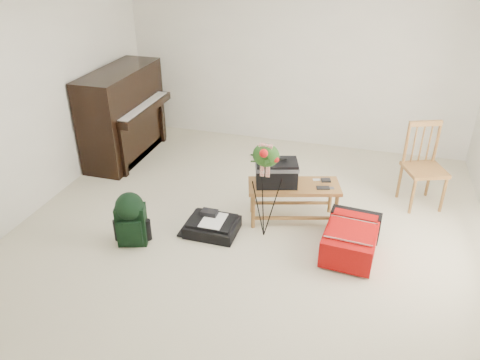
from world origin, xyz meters
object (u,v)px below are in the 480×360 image
(green_backpack, at_px, (131,217))
(flower_stand, at_px, (265,192))
(dining_chair, at_px, (425,167))
(piano, at_px, (124,116))
(bench, at_px, (283,175))
(red_suitcase, at_px, (351,236))
(black_duffel, at_px, (212,226))

(green_backpack, relative_size, flower_stand, 0.53)
(dining_chair, bearing_deg, piano, 154.70)
(piano, distance_m, flower_stand, 2.75)
(green_backpack, height_order, flower_stand, flower_stand)
(bench, xyz_separation_m, green_backpack, (-1.38, -0.92, -0.22))
(piano, distance_m, dining_chair, 3.99)
(green_backpack, distance_m, flower_stand, 1.40)
(piano, bearing_deg, red_suitcase, -23.30)
(red_suitcase, relative_size, black_duffel, 1.43)
(red_suitcase, bearing_deg, piano, 161.41)
(bench, distance_m, black_duffel, 0.94)
(dining_chair, relative_size, flower_stand, 0.89)
(black_duffel, xyz_separation_m, flower_stand, (0.55, 0.10, 0.46))
(piano, relative_size, green_backpack, 2.54)
(green_backpack, bearing_deg, bench, 15.92)
(piano, height_order, bench, piano)
(flower_stand, bearing_deg, black_duffel, -165.54)
(bench, relative_size, red_suitcase, 1.38)
(piano, relative_size, bench, 1.40)
(red_suitcase, relative_size, green_backpack, 1.31)
(piano, distance_m, green_backpack, 2.22)
(black_duffel, relative_size, flower_stand, 0.49)
(green_backpack, bearing_deg, flower_stand, 4.37)
(dining_chair, height_order, green_backpack, dining_chair)
(red_suitcase, bearing_deg, green_backpack, -162.04)
(piano, relative_size, flower_stand, 1.36)
(dining_chair, height_order, red_suitcase, dining_chair)
(green_backpack, bearing_deg, piano, 101.72)
(bench, distance_m, dining_chair, 1.71)
(piano, height_order, red_suitcase, piano)
(piano, distance_m, red_suitcase, 3.59)
(dining_chair, bearing_deg, red_suitcase, -143.17)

